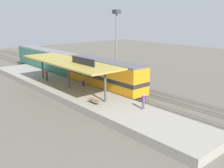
# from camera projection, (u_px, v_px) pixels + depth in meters

# --- Properties ---
(ground_plane) EXTENTS (120.00, 120.00, 0.00)m
(ground_plane) POSITION_uv_depth(u_px,v_px,m) (106.00, 86.00, 40.43)
(ground_plane) COLOR #5B564C
(track_near) EXTENTS (3.20, 110.00, 0.16)m
(track_near) POSITION_uv_depth(u_px,v_px,m) (96.00, 88.00, 39.16)
(track_near) COLOR #4E4941
(track_near) RESTS_ON ground
(track_far) EXTENTS (3.20, 110.00, 0.16)m
(track_far) POSITION_uv_depth(u_px,v_px,m) (118.00, 83.00, 42.06)
(track_far) COLOR #4E4941
(track_far) RESTS_ON ground
(platform) EXTENTS (6.00, 44.00, 0.90)m
(platform) POSITION_uv_depth(u_px,v_px,m) (69.00, 91.00, 36.16)
(platform) COLOR gray
(platform) RESTS_ON ground
(station_canopy) EXTENTS (5.20, 18.00, 4.70)m
(station_canopy) POSITION_uv_depth(u_px,v_px,m) (68.00, 62.00, 35.05)
(station_canopy) COLOR #47474C
(station_canopy) RESTS_ON platform
(platform_bench) EXTENTS (0.44, 1.70, 0.50)m
(platform_bench) POSITION_uv_depth(u_px,v_px,m) (94.00, 100.00, 29.38)
(platform_bench) COLOR #333338
(platform_bench) RESTS_ON platform
(locomotive) EXTENTS (2.93, 14.43, 4.44)m
(locomotive) POSITION_uv_depth(u_px,v_px,m) (105.00, 75.00, 36.90)
(locomotive) COLOR #28282D
(locomotive) RESTS_ON track_near
(passenger_carriage_single) EXTENTS (2.90, 20.00, 4.24)m
(passenger_carriage_single) POSITION_uv_depth(u_px,v_px,m) (46.00, 60.00, 50.12)
(passenger_carriage_single) COLOR #28282D
(passenger_carriage_single) RESTS_ON track_near
(light_mast) EXTENTS (1.10, 1.10, 11.70)m
(light_mast) POSITION_uv_depth(u_px,v_px,m) (117.00, 29.00, 44.87)
(light_mast) COLOR slate
(light_mast) RESTS_ON ground
(person_waiting) EXTENTS (0.34, 0.34, 1.71)m
(person_waiting) POSITION_uv_depth(u_px,v_px,m) (143.00, 101.00, 27.60)
(person_waiting) COLOR #4C4C51
(person_waiting) RESTS_ON platform
(person_walking) EXTENTS (0.34, 0.34, 1.71)m
(person_walking) POSITION_uv_depth(u_px,v_px,m) (47.00, 75.00, 39.69)
(person_walking) COLOR #23603D
(person_walking) RESTS_ON platform
(person_boarding) EXTENTS (0.34, 0.34, 1.71)m
(person_boarding) POSITION_uv_depth(u_px,v_px,m) (83.00, 79.00, 36.85)
(person_boarding) COLOR navy
(person_boarding) RESTS_ON platform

